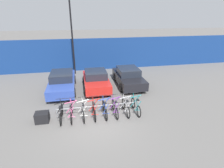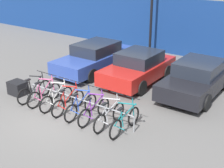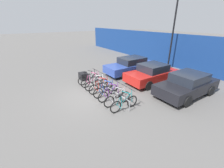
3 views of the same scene
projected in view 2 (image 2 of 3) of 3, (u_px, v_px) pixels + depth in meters
The scene contains 15 objects.
ground_plane at pixel (61, 118), 10.89m from camera, with size 120.00×120.00×0.00m, color #605E5B.
hoarding_wall at pixel (178, 27), 17.47m from camera, with size 36.00×0.16×3.16m, color navy.
bike_rack at pixel (78, 100), 11.08m from camera, with size 4.75×0.04×0.57m.
bicycle_black at pixel (35, 91), 12.15m from camera, with size 0.68×1.71×1.05m.
bicycle_pink at pixel (44, 94), 11.85m from camera, with size 0.68×1.71×1.05m.
bicycle_white at pixel (57, 98), 11.51m from camera, with size 0.68×1.71×1.05m.
bicycle_red at pixel (68, 102), 11.19m from camera, with size 0.68×1.71×1.05m.
bicycle_blue at pixel (81, 107), 10.87m from camera, with size 0.68×1.71×1.05m.
bicycle_purple at pixel (94, 111), 10.56m from camera, with size 0.68×1.71×1.05m.
bicycle_silver at pixel (109, 116), 10.22m from camera, with size 0.68×1.71×1.05m.
bicycle_teal at pixel (125, 121), 9.89m from camera, with size 0.68×1.71×1.05m.
car_blue at pixel (95, 57), 15.22m from camera, with size 1.91×4.56×1.40m.
car_red at pixel (138, 67), 13.79m from camera, with size 1.91×3.94×1.40m.
car_black at pixel (197, 78), 12.56m from camera, with size 1.91×4.19×1.40m.
cargo_crate at pixel (18, 88), 12.70m from camera, with size 0.70×0.56×0.55m, color black.
Camera 2 is at (7.04, -6.82, 5.20)m, focal length 50.00 mm.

